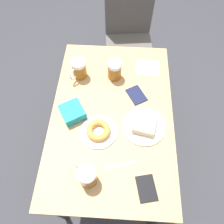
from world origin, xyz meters
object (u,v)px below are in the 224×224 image
Objects in this scene: plate_with_donut at (98,131)px; beer_mug_left at (115,70)px; chair at (129,31)px; passport_far_edge at (146,188)px; beer_mug_right at (79,69)px; blue_pouch at (72,112)px; passport_near_edge at (136,95)px; fork at (122,165)px; plate_with_cake at (144,125)px; napkin_folded at (148,68)px; beer_mug_center at (87,176)px.

beer_mug_left is (0.07, 0.40, 0.04)m from plate_with_donut.
passport_far_edge is (0.10, -1.34, 0.19)m from chair.
plate_with_donut is 0.42m from beer_mug_right.
passport_far_edge is 0.83× the size of blue_pouch.
chair is at bearing 71.59° from blue_pouch.
passport_near_edge and passport_far_edge have the same top height.
beer_mug_right is at bearing -121.84° from chair.
beer_mug_right is at bearing 89.44° from blue_pouch.
plate_with_donut is at bearing 127.00° from fork.
passport_near_edge is at bearing 23.42° from blue_pouch.
passport_far_edge is (0.01, -0.33, -0.02)m from plate_with_cake.
fork is at bearing -53.00° from plate_with_donut.
plate_with_donut reaches higher than fork.
passport_near_edge is at bearing -108.40° from napkin_folded.
passport_far_edge is at bearing -47.76° from plate_with_donut.
beer_mug_right is 0.45m from napkin_folded.
fork is (0.13, -0.18, -0.02)m from plate_with_donut.
beer_mug_center is (-0.28, -0.31, 0.04)m from plate_with_cake.
blue_pouch is (-0.13, 0.36, -0.03)m from beer_mug_center.
chair is at bearing 81.36° from plate_with_donut.
plate_with_donut is (-0.16, -1.05, 0.20)m from chair.
blue_pouch reaches higher than plate_with_cake.
chair reaches higher than beer_mug_left.
chair is at bearing 82.06° from beer_mug_left.
chair is 1.03m from plate_with_cake.
blue_pouch reaches higher than passport_far_edge.
beer_mug_center and beer_mug_right have the same top height.
chair is 1.24m from fork.
plate_with_donut is (-0.25, -0.05, -0.00)m from plate_with_cake.
blue_pouch is (-0.00, -0.29, -0.03)m from beer_mug_right.
passport_far_edge is at bearing -43.04° from blue_pouch.
napkin_folded is (0.03, 0.43, -0.02)m from plate_with_cake.
plate_with_donut is at bearing -99.76° from beer_mug_left.
beer_mug_right reaches higher than napkin_folded.
beer_mug_left reaches higher than passport_far_edge.
blue_pouch is at bearing 172.80° from plate_with_cake.
blue_pouch reaches higher than passport_near_edge.
plate_with_donut is 0.33m from passport_near_edge.
beer_mug_left is 0.77× the size of blue_pouch.
beer_mug_left is 0.66m from beer_mug_center.
passport_near_edge is (0.05, -0.79, 0.19)m from chair.
plate_with_donut is 1.42× the size of passport_far_edge.
blue_pouch reaches higher than plate_with_donut.
beer_mug_left is 0.22m from beer_mug_right.
napkin_folded and fork have the same top height.
passport_far_edge is at bearing -92.30° from chair.
chair is at bearing 64.61° from beer_mug_right.
passport_far_edge is at bearing -5.61° from beer_mug_center.
plate_with_donut is 1.25× the size of napkin_folded.
beer_mug_left reaches higher than fork.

